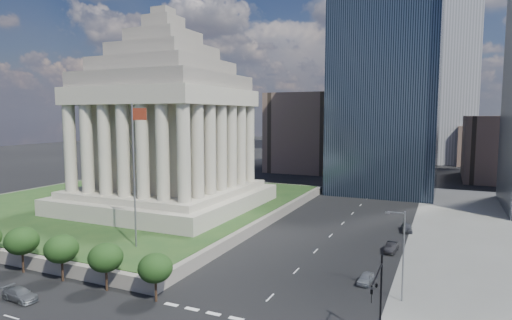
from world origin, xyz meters
The scene contains 15 objects.
ground centered at (0.00, 100.00, 0.00)m, with size 500.00×500.00×0.00m, color black.
plaza_terrace centered at (-45.00, 50.00, 0.90)m, with size 66.00×70.00×1.80m, color #655F57.
plaza_lawn centered at (-45.00, 50.00, 1.85)m, with size 64.00×68.00×0.10m, color #1D3B18.
war_memorial centered at (-34.00, 48.00, 21.40)m, with size 34.00×34.00×39.00m, color #AFA893, non-canonical shape.
flagpole centered at (-21.83, 24.00, 13.11)m, with size 2.52×0.24×20.00m.
tree_row centered at (-35.50, 14.00, 3.00)m, with size 53.00×4.00×6.00m, color #193210, non-canonical shape.
midrise_glass centered at (2.00, 95.00, 30.00)m, with size 26.00×26.00×60.00m, color black.
building_filler_ne centered at (32.00, 130.00, 10.00)m, with size 20.00×30.00×20.00m, color brown.
building_filler_nw centered at (-30.00, 130.00, 14.00)m, with size 24.00×30.00×28.00m, color brown.
traffic_signal_ne centered at (12.50, 13.70, 5.25)m, with size 0.30×5.74×8.00m.
street_lamp_north centered at (13.33, 25.00, 5.66)m, with size 2.13×0.22×10.00m.
suv_grey centered at (-24.79, 8.10, 0.67)m, with size 4.64×1.89×1.35m, color #515458.
parked_sedan_near centered at (9.00, 28.51, 0.62)m, with size 1.45×3.61×1.23m, color gray.
parked_sedan_mid centered at (10.42, 42.16, 0.71)m, with size 1.49×4.29×1.41m, color black.
parked_sedan_far centered at (11.50, 54.88, 0.72)m, with size 4.25×1.71×1.45m, color #4C4E53.
Camera 1 is at (17.31, -22.40, 20.25)m, focal length 30.00 mm.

